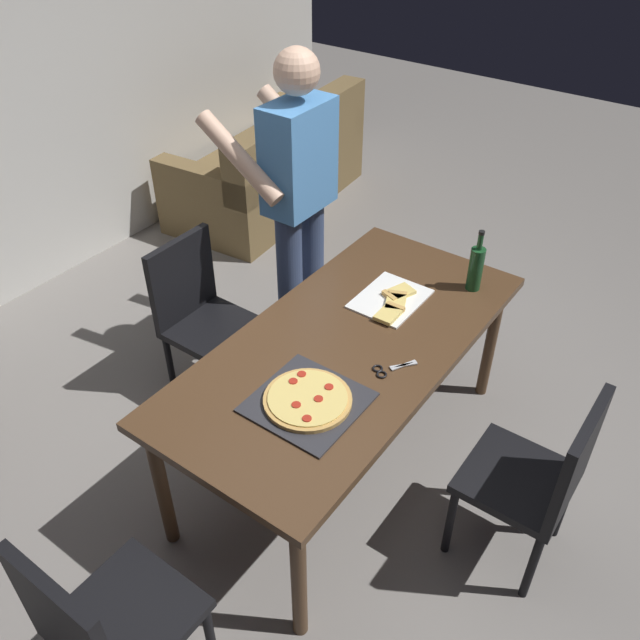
{
  "coord_description": "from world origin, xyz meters",
  "views": [
    {
      "loc": [
        -1.87,
        -1.2,
        2.58
      ],
      "look_at": [
        0.0,
        0.15,
        0.8
      ],
      "focal_mm": 37.01,
      "sensor_mm": 36.0,
      "label": 1
    }
  ],
  "objects_px": {
    "dining_table": "(347,354)",
    "pepperoni_pizza_on_tray": "(308,400)",
    "wine_bottle": "(476,267)",
    "kitchen_scissors": "(388,369)",
    "chair_near_camera": "(542,476)",
    "couch": "(273,170)",
    "chair_far_side": "(200,311)",
    "chair_left_end": "(102,624)",
    "person_serving_pizza": "(297,197)"
  },
  "relations": [
    {
      "from": "dining_table",
      "to": "pepperoni_pizza_on_tray",
      "type": "bearing_deg",
      "value": -168.32
    },
    {
      "from": "wine_bottle",
      "to": "kitchen_scissors",
      "type": "bearing_deg",
      "value": 178.25
    },
    {
      "from": "chair_near_camera",
      "to": "pepperoni_pizza_on_tray",
      "type": "bearing_deg",
      "value": 115.8
    },
    {
      "from": "couch",
      "to": "kitchen_scissors",
      "type": "height_order",
      "value": "couch"
    },
    {
      "from": "pepperoni_pizza_on_tray",
      "to": "chair_far_side",
      "type": "bearing_deg",
      "value": 68.06
    },
    {
      "from": "chair_far_side",
      "to": "chair_left_end",
      "type": "bearing_deg",
      "value": -146.62
    },
    {
      "from": "chair_near_camera",
      "to": "wine_bottle",
      "type": "bearing_deg",
      "value": 43.81
    },
    {
      "from": "chair_far_side",
      "to": "person_serving_pizza",
      "type": "height_order",
      "value": "person_serving_pizza"
    },
    {
      "from": "chair_near_camera",
      "to": "couch",
      "type": "xyz_separation_m",
      "value": [
        1.91,
        2.91,
        -0.21
      ]
    },
    {
      "from": "couch",
      "to": "dining_table",
      "type": "bearing_deg",
      "value": -133.8
    },
    {
      "from": "pepperoni_pizza_on_tray",
      "to": "kitchen_scissors",
      "type": "bearing_deg",
      "value": -24.09
    },
    {
      "from": "kitchen_scissors",
      "to": "wine_bottle",
      "type": "bearing_deg",
      "value": -1.75
    },
    {
      "from": "dining_table",
      "to": "wine_bottle",
      "type": "relative_size",
      "value": 5.81
    },
    {
      "from": "dining_table",
      "to": "chair_near_camera",
      "type": "xyz_separation_m",
      "value": [
        -0.0,
        -0.92,
        -0.17
      ]
    },
    {
      "from": "couch",
      "to": "wine_bottle",
      "type": "relative_size",
      "value": 5.6
    },
    {
      "from": "wine_bottle",
      "to": "dining_table",
      "type": "bearing_deg",
      "value": 159.16
    },
    {
      "from": "chair_left_end",
      "to": "chair_far_side",
      "type": "bearing_deg",
      "value": 33.38
    },
    {
      "from": "chair_near_camera",
      "to": "chair_left_end",
      "type": "relative_size",
      "value": 1.0
    },
    {
      "from": "chair_left_end",
      "to": "person_serving_pizza",
      "type": "height_order",
      "value": "person_serving_pizza"
    },
    {
      "from": "chair_left_end",
      "to": "dining_table",
      "type": "bearing_deg",
      "value": 0.0
    },
    {
      "from": "chair_left_end",
      "to": "kitchen_scissors",
      "type": "distance_m",
      "value": 1.39
    },
    {
      "from": "pepperoni_pizza_on_tray",
      "to": "chair_left_end",
      "type": "bearing_deg",
      "value": 175.18
    },
    {
      "from": "dining_table",
      "to": "couch",
      "type": "height_order",
      "value": "couch"
    },
    {
      "from": "person_serving_pizza",
      "to": "chair_left_end",
      "type": "bearing_deg",
      "value": -160.3
    },
    {
      "from": "chair_left_end",
      "to": "couch",
      "type": "relative_size",
      "value": 0.51
    },
    {
      "from": "dining_table",
      "to": "person_serving_pizza",
      "type": "xyz_separation_m",
      "value": [
        0.56,
        0.7,
        0.32
      ]
    },
    {
      "from": "chair_near_camera",
      "to": "person_serving_pizza",
      "type": "xyz_separation_m",
      "value": [
        0.56,
        1.63,
        0.49
      ]
    },
    {
      "from": "wine_bottle",
      "to": "person_serving_pizza",
      "type": "bearing_deg",
      "value": 97.4
    },
    {
      "from": "dining_table",
      "to": "couch",
      "type": "xyz_separation_m",
      "value": [
        1.91,
        1.99,
        -0.38
      ]
    },
    {
      "from": "dining_table",
      "to": "wine_bottle",
      "type": "xyz_separation_m",
      "value": [
        0.69,
        -0.26,
        0.19
      ]
    },
    {
      "from": "chair_near_camera",
      "to": "kitchen_scissors",
      "type": "xyz_separation_m",
      "value": [
        -0.06,
        0.68,
        0.24
      ]
    },
    {
      "from": "chair_near_camera",
      "to": "couch",
      "type": "relative_size",
      "value": 0.51
    },
    {
      "from": "kitchen_scissors",
      "to": "dining_table",
      "type": "bearing_deg",
      "value": 76.47
    },
    {
      "from": "wine_bottle",
      "to": "kitchen_scissors",
      "type": "distance_m",
      "value": 0.76
    },
    {
      "from": "person_serving_pizza",
      "to": "kitchen_scissors",
      "type": "height_order",
      "value": "person_serving_pizza"
    },
    {
      "from": "pepperoni_pizza_on_tray",
      "to": "wine_bottle",
      "type": "height_order",
      "value": "wine_bottle"
    },
    {
      "from": "chair_far_side",
      "to": "pepperoni_pizza_on_tray",
      "type": "bearing_deg",
      "value": -111.94
    },
    {
      "from": "wine_bottle",
      "to": "chair_near_camera",
      "type": "bearing_deg",
      "value": -136.19
    },
    {
      "from": "dining_table",
      "to": "kitchen_scissors",
      "type": "height_order",
      "value": "kitchen_scissors"
    },
    {
      "from": "chair_near_camera",
      "to": "person_serving_pizza",
      "type": "relative_size",
      "value": 0.51
    },
    {
      "from": "pepperoni_pizza_on_tray",
      "to": "wine_bottle",
      "type": "bearing_deg",
      "value": -9.26
    },
    {
      "from": "dining_table",
      "to": "chair_near_camera",
      "type": "bearing_deg",
      "value": -90.0
    },
    {
      "from": "person_serving_pizza",
      "to": "wine_bottle",
      "type": "height_order",
      "value": "person_serving_pizza"
    },
    {
      "from": "person_serving_pizza",
      "to": "pepperoni_pizza_on_tray",
      "type": "relative_size",
      "value": 4.3
    },
    {
      "from": "pepperoni_pizza_on_tray",
      "to": "couch",
      "type": "bearing_deg",
      "value": 41.85
    },
    {
      "from": "chair_far_side",
      "to": "wine_bottle",
      "type": "distance_m",
      "value": 1.42
    },
    {
      "from": "kitchen_scissors",
      "to": "couch",
      "type": "bearing_deg",
      "value": 48.6
    },
    {
      "from": "couch",
      "to": "chair_far_side",
      "type": "bearing_deg",
      "value": -150.86
    },
    {
      "from": "chair_near_camera",
      "to": "pepperoni_pizza_on_tray",
      "type": "distance_m",
      "value": 0.97
    },
    {
      "from": "person_serving_pizza",
      "to": "pepperoni_pizza_on_tray",
      "type": "xyz_separation_m",
      "value": [
        -0.97,
        -0.79,
        -0.23
      ]
    }
  ]
}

